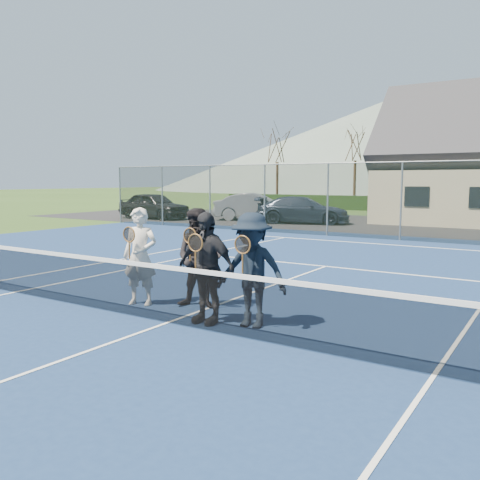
{
  "coord_description": "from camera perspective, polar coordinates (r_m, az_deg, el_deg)",
  "views": [
    {
      "loc": [
        5.3,
        -6.08,
        2.32
      ],
      "look_at": [
        0.42,
        1.5,
        1.25
      ],
      "focal_mm": 38.0,
      "sensor_mm": 36.0,
      "label": 1
    }
  ],
  "objects": [
    {
      "name": "ground",
      "position": [
        26.71,
        21.2,
        1.32
      ],
      "size": [
        220.0,
        220.0,
        0.0
      ],
      "primitive_type": "plane",
      "color": "#2C491A",
      "rests_on": "ground"
    },
    {
      "name": "court_surface",
      "position": [
        8.39,
        -8.12,
        -9.28
      ],
      "size": [
        30.0,
        30.0,
        0.02
      ],
      "primitive_type": "cube",
      "color": "navy",
      "rests_on": "ground"
    },
    {
      "name": "tarmac_carpark",
      "position": [
        27.78,
        13.1,
        1.81
      ],
      "size": [
        40.0,
        12.0,
        0.01
      ],
      "primitive_type": "cube",
      "color": "black",
      "rests_on": "ground"
    },
    {
      "name": "hedge_row",
      "position": [
        38.49,
        24.86,
        3.5
      ],
      "size": [
        40.0,
        1.2,
        1.1
      ],
      "primitive_type": "cube",
      "color": "black",
      "rests_on": "ground"
    },
    {
      "name": "hill_west",
      "position": [
        105.73,
        16.3,
        10.11
      ],
      "size": [
        110.0,
        110.0,
        18.0
      ],
      "primitive_type": "cone",
      "color": "slate",
      "rests_on": "ground"
    },
    {
      "name": "car_a",
      "position": [
        30.87,
        -9.66,
        3.83
      ],
      "size": [
        4.74,
        2.08,
        1.59
      ],
      "primitive_type": "imported",
      "rotation": [
        0.0,
        0.0,
        1.53
      ],
      "color": "black",
      "rests_on": "ground"
    },
    {
      "name": "car_b",
      "position": [
        29.32,
        1.76,
        3.75
      ],
      "size": [
        5.01,
        3.41,
        1.56
      ],
      "primitive_type": "imported",
      "rotation": [
        0.0,
        0.0,
        1.98
      ],
      "color": "gray",
      "rests_on": "ground"
    },
    {
      "name": "car_c",
      "position": [
        27.32,
        7.06,
        3.35
      ],
      "size": [
        5.33,
        3.39,
        1.44
      ],
      "primitive_type": "imported",
      "rotation": [
        0.0,
        0.0,
        1.87
      ],
      "color": "#1B2436",
      "rests_on": "ground"
    },
    {
      "name": "court_markings",
      "position": [
        8.38,
        -8.12,
        -9.18
      ],
      "size": [
        11.03,
        23.83,
        0.01
      ],
      "color": "white",
      "rests_on": "court_surface"
    },
    {
      "name": "tennis_net",
      "position": [
        8.26,
        -8.18,
        -5.75
      ],
      "size": [
        11.68,
        0.08,
        1.1
      ],
      "color": "slate",
      "rests_on": "ground"
    },
    {
      "name": "perimeter_fence",
      "position": [
        20.3,
        17.65,
        4.2
      ],
      "size": [
        30.07,
        0.07,
        3.02
      ],
      "color": "slate",
      "rests_on": "ground"
    },
    {
      "name": "tree_a",
      "position": [
        44.64,
        4.24,
        11.2
      ],
      "size": [
        3.2,
        3.2,
        7.77
      ],
      "color": "#3B2215",
      "rests_on": "ground"
    },
    {
      "name": "tree_b",
      "position": [
        41.76,
        12.88,
        11.36
      ],
      "size": [
        3.2,
        3.2,
        7.77
      ],
      "color": "#362213",
      "rests_on": "ground"
    },
    {
      "name": "player_a",
      "position": [
        9.5,
        -11.15,
        -1.82
      ],
      "size": [
        0.75,
        0.61,
        1.8
      ],
      "color": "white",
      "rests_on": "court_surface"
    },
    {
      "name": "player_b",
      "position": [
        9.14,
        -4.56,
        -2.06
      ],
      "size": [
        1.04,
        0.91,
        1.8
      ],
      "color": "black",
      "rests_on": "court_surface"
    },
    {
      "name": "player_c",
      "position": [
        8.17,
        -3.84,
        -3.1
      ],
      "size": [
        1.06,
        0.51,
        1.8
      ],
      "color": "black",
      "rests_on": "court_surface"
    },
    {
      "name": "player_d",
      "position": [
        7.92,
        1.34,
        -3.4
      ],
      "size": [
        1.25,
        0.84,
        1.8
      ],
      "color": "black",
      "rests_on": "court_surface"
    }
  ]
}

